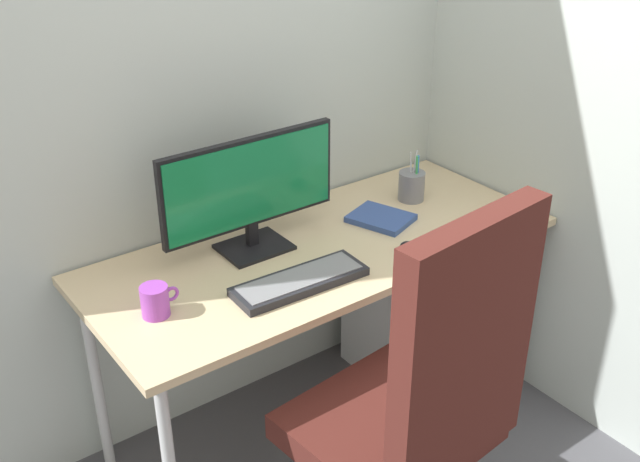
# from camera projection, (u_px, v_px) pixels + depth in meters

# --- Properties ---
(ground_plane) EXTENTS (8.00, 8.00, 0.00)m
(ground_plane) POSITION_uv_depth(u_px,v_px,m) (322.00, 420.00, 2.87)
(ground_plane) COLOR #4C4C51
(wall_back) EXTENTS (2.86, 0.04, 2.80)m
(wall_back) POSITION_uv_depth(u_px,v_px,m) (256.00, 28.00, 2.48)
(wall_back) COLOR #B7C1BC
(wall_back) RESTS_ON ground_plane
(wall_side_right) EXTENTS (0.04, 1.95, 2.80)m
(wall_side_right) POSITION_uv_depth(u_px,v_px,m) (554.00, 24.00, 2.52)
(wall_side_right) COLOR #B7C1BC
(wall_side_right) RESTS_ON ground_plane
(desk) EXTENTS (1.58, 0.67, 0.75)m
(desk) POSITION_uv_depth(u_px,v_px,m) (322.00, 261.00, 2.55)
(desk) COLOR #D1B78C
(desk) RESTS_ON ground_plane
(office_chair) EXTENTS (0.59, 0.59, 1.21)m
(office_chair) POSITION_uv_depth(u_px,v_px,m) (422.00, 398.00, 2.01)
(office_chair) COLOR black
(office_chair) RESTS_ON ground_plane
(filing_cabinet) EXTENTS (0.44, 0.54, 0.60)m
(filing_cabinet) POSITION_uv_depth(u_px,v_px,m) (428.00, 308.00, 3.00)
(filing_cabinet) COLOR silver
(filing_cabinet) RESTS_ON ground_plane
(monitor) EXTENTS (0.62, 0.18, 0.38)m
(monitor) POSITION_uv_depth(u_px,v_px,m) (250.00, 189.00, 2.41)
(monitor) COLOR black
(monitor) RESTS_ON desk
(keyboard) EXTENTS (0.43, 0.16, 0.03)m
(keyboard) POSITION_uv_depth(u_px,v_px,m) (300.00, 281.00, 2.29)
(keyboard) COLOR black
(keyboard) RESTS_ON desk
(mouse) EXTENTS (0.07, 0.09, 0.03)m
(mouse) POSITION_uv_depth(u_px,v_px,m) (411.00, 248.00, 2.47)
(mouse) COLOR black
(mouse) RESTS_ON desk
(pen_holder) EXTENTS (0.10, 0.10, 0.19)m
(pen_holder) POSITION_uv_depth(u_px,v_px,m) (412.00, 186.00, 2.81)
(pen_holder) COLOR slate
(pen_holder) RESTS_ON desk
(notebook) EXTENTS (0.22, 0.25, 0.02)m
(notebook) POSITION_uv_depth(u_px,v_px,m) (381.00, 218.00, 2.67)
(notebook) COLOR #334C8C
(notebook) RESTS_ON desk
(coffee_mug) EXTENTS (0.12, 0.08, 0.09)m
(coffee_mug) POSITION_uv_depth(u_px,v_px,m) (155.00, 301.00, 2.14)
(coffee_mug) COLOR purple
(coffee_mug) RESTS_ON desk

